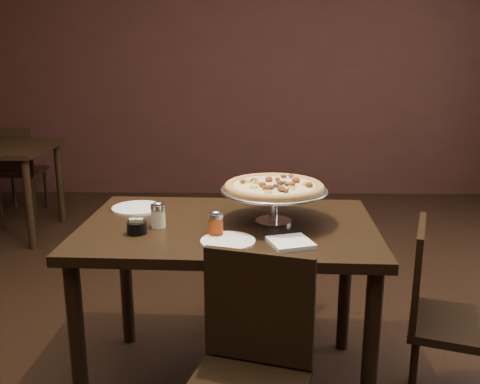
{
  "coord_description": "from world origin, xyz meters",
  "views": [
    {
      "loc": [
        0.1,
        -2.29,
        1.54
      ],
      "look_at": [
        0.05,
        -0.01,
        0.93
      ],
      "focal_mm": 40.0,
      "sensor_mm": 36.0,
      "label": 1
    }
  ],
  "objects": [
    {
      "name": "chair_side",
      "position": [
        0.93,
        -0.18,
        0.45
      ],
      "size": [
        0.49,
        0.49,
        0.83
      ],
      "rotation": [
        0.0,
        0.0,
        1.24
      ],
      "color": "black",
      "rests_on": "ground"
    },
    {
      "name": "serving_spatula",
      "position": [
        0.09,
        -0.13,
        0.96
      ],
      "size": [
        0.16,
        0.16,
        0.02
      ],
      "rotation": [
        0.0,
        0.0,
        -0.62
      ],
      "color": "silver",
      "rests_on": "pizza_stand"
    },
    {
      "name": "dining_table",
      "position": [
        0.0,
        -0.06,
        0.7
      ],
      "size": [
        1.32,
        0.91,
        0.8
      ],
      "rotation": [
        0.0,
        0.0,
        -0.04
      ],
      "color": "black",
      "rests_on": "ground"
    },
    {
      "name": "room",
      "position": [
        0.06,
        0.03,
        1.4
      ],
      "size": [
        6.04,
        7.04,
        2.84
      ],
      "color": "black",
      "rests_on": "ground"
    },
    {
      "name": "chair_far",
      "position": [
        0.15,
        0.52,
        0.45
      ],
      "size": [
        0.46,
        0.46,
        0.82
      ],
      "rotation": [
        0.0,
        0.0,
        3.38
      ],
      "color": "black",
      "rests_on": "ground"
    },
    {
      "name": "bg_chair_far",
      "position": [
        -2.13,
        2.67,
        0.47
      ],
      "size": [
        0.4,
        0.4,
        0.86
      ],
      "rotation": [
        0.0,
        0.0,
        3.15
      ],
      "color": "black",
      "rests_on": "ground"
    },
    {
      "name": "plate_left",
      "position": [
        -0.44,
        0.16,
        0.81
      ],
      "size": [
        0.24,
        0.24,
        0.01
      ],
      "primitive_type": "cylinder",
      "color": "white",
      "rests_on": "dining_table"
    },
    {
      "name": "packet_caddy",
      "position": [
        -0.37,
        -0.19,
        0.83
      ],
      "size": [
        0.08,
        0.08,
        0.06
      ],
      "rotation": [
        0.0,
        0.0,
        0.26
      ],
      "color": "black",
      "rests_on": "dining_table"
    },
    {
      "name": "parmesan_shaker",
      "position": [
        -0.3,
        -0.11,
        0.86
      ],
      "size": [
        0.06,
        0.06,
        0.11
      ],
      "color": "#FBF7C3",
      "rests_on": "dining_table"
    },
    {
      "name": "plate_near",
      "position": [
        0.01,
        -0.3,
        0.81
      ],
      "size": [
        0.22,
        0.22,
        0.01
      ],
      "primitive_type": "cylinder",
      "color": "white",
      "rests_on": "dining_table"
    },
    {
      "name": "pepper_flake_shaker",
      "position": [
        -0.04,
        -0.22,
        0.85
      ],
      "size": [
        0.06,
        0.06,
        0.11
      ],
      "color": "maroon",
      "rests_on": "dining_table"
    },
    {
      "name": "napkin_stack",
      "position": [
        0.26,
        -0.31,
        0.81
      ],
      "size": [
        0.2,
        0.2,
        0.02
      ],
      "primitive_type": "cube",
      "rotation": [
        0.0,
        0.0,
        0.32
      ],
      "color": "white",
      "rests_on": "dining_table"
    },
    {
      "name": "chair_near",
      "position": [
        0.1,
        -0.66,
        0.47
      ],
      "size": [
        0.5,
        0.5,
        0.86
      ],
      "rotation": [
        0.0,
        0.0,
        -0.28
      ],
      "color": "black",
      "rests_on": "ground"
    },
    {
      "name": "pizza_stand",
      "position": [
        0.2,
        -0.03,
        0.96
      ],
      "size": [
        0.47,
        0.47,
        0.19
      ],
      "color": "silver",
      "rests_on": "dining_table"
    }
  ]
}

